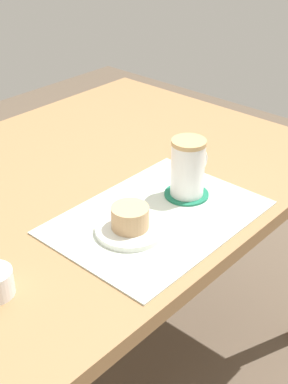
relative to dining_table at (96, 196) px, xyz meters
name	(u,v)px	position (x,y,z in m)	size (l,w,h in m)	color
ground_plane	(105,368)	(0.00, 0.00, -0.64)	(4.40, 4.40, 0.02)	brown
dining_table	(96,196)	(0.00, 0.00, 0.00)	(1.16, 0.89, 0.71)	#997047
placemat	(158,217)	(-0.05, -0.26, 0.07)	(0.45, 0.33, 0.00)	silver
pastry_plate	(130,229)	(-0.14, -0.25, 0.08)	(0.15, 0.15, 0.01)	silver
pastry	(130,217)	(-0.14, -0.25, 0.11)	(0.08, 0.08, 0.05)	tan
coffee_coaster	(186,194)	(0.06, -0.25, 0.08)	(0.10, 0.10, 0.01)	#196B4C
coffee_mug	(188,167)	(0.06, -0.25, 0.15)	(0.11, 0.08, 0.14)	white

